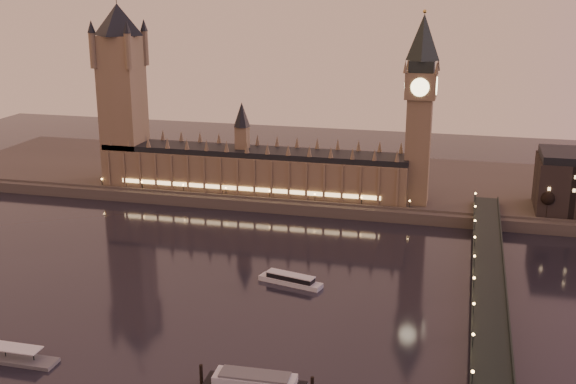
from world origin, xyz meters
name	(u,v)px	position (x,y,z in m)	size (l,w,h in m)	color
ground	(260,289)	(0.00, 0.00, 0.00)	(700.00, 700.00, 0.00)	black
far_embankment	(382,184)	(30.00, 165.00, 3.00)	(560.00, 130.00, 6.00)	#423D35
palace_of_westminster	(252,165)	(-40.12, 120.99, 21.71)	(180.00, 26.62, 52.00)	brown
victoria_tower	(122,84)	(-120.00, 121.00, 65.79)	(31.68, 31.68, 118.00)	brown
big_ben	(420,98)	(53.99, 120.99, 63.95)	(17.68, 17.68, 104.00)	brown
westminster_bridge	(488,299)	(91.61, 0.00, 5.52)	(13.20, 260.00, 15.30)	black
bare_tree_0	(549,202)	(122.58, 109.00, 15.03)	(5.95, 5.95, 12.10)	black
cruise_boat_a	(291,280)	(11.09, 7.87, 1.98)	(28.78, 12.61, 4.50)	silver
moored_barge	(255,384)	(20.83, -76.62, 2.86)	(36.89, 10.22, 6.77)	#8EA9B4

